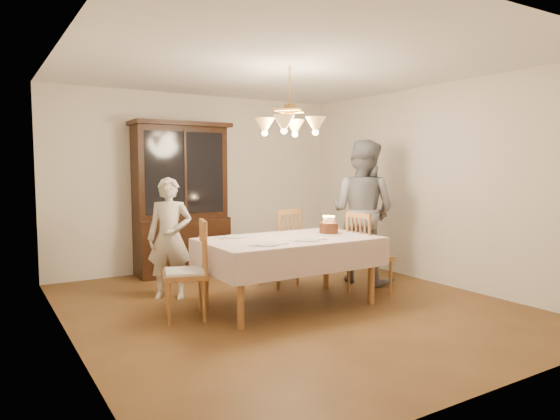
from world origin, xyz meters
TOP-DOWN VIEW (x-y plane):
  - ground at (0.00, 0.00)m, footprint 5.00×5.00m
  - room_shell at (0.00, 0.00)m, footprint 5.00×5.00m
  - dining_table at (0.00, 0.00)m, footprint 1.90×1.10m
  - china_hutch at (-0.40, 2.25)m, footprint 1.38×0.54m
  - chair_far_side at (0.39, 0.85)m, footprint 0.53×0.51m
  - chair_left_end at (-1.14, 0.16)m, footprint 0.52×0.54m
  - chair_right_end at (1.07, -0.10)m, footprint 0.43×0.45m
  - elderly_woman at (-1.01, 1.02)m, footprint 0.62×0.56m
  - adult_in_grey at (1.46, 0.48)m, footprint 0.99×1.11m
  - birthday_cake at (0.55, 0.02)m, footprint 0.30×0.30m
  - place_setting_near_left at (-0.44, -0.30)m, footprint 0.40×0.25m
  - place_setting_near_right at (0.07, -0.26)m, footprint 0.41×0.26m
  - place_setting_far_left at (-0.48, 0.34)m, footprint 0.40×0.25m
  - chandelier at (-0.00, -0.00)m, footprint 0.62×0.62m

SIDE VIEW (x-z plane):
  - ground at x=0.00m, z-range 0.00..0.00m
  - chair_far_side at x=0.39m, z-range -0.06..0.94m
  - chair_right_end at x=1.07m, z-range -0.06..0.94m
  - chair_left_end at x=-1.14m, z-range -0.05..0.95m
  - dining_table at x=0.00m, z-range 0.30..1.06m
  - elderly_woman at x=-1.01m, z-range 0.00..1.41m
  - place_setting_near_left at x=-0.44m, z-range 0.76..0.77m
  - place_setting_far_left at x=-0.48m, z-range 0.76..0.77m
  - place_setting_near_right at x=0.07m, z-range 0.76..0.77m
  - birthday_cake at x=0.55m, z-range 0.71..0.93m
  - adult_in_grey at x=1.46m, z-range 0.00..1.88m
  - china_hutch at x=-0.40m, z-range -0.04..2.12m
  - room_shell at x=0.00m, z-range -0.92..4.08m
  - chandelier at x=0.00m, z-range 1.61..2.34m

